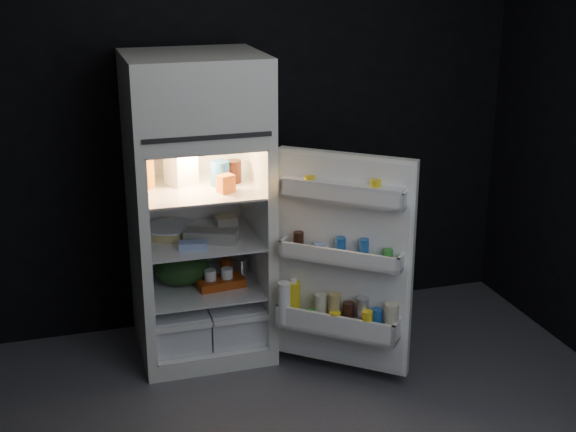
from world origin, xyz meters
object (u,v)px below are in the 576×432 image
object	(u,v)px
milk_jug	(181,164)
refrigerator	(197,197)
yogurt_tray	(220,282)
fridge_door	(342,268)
egg_carton	(211,236)

from	to	relation	value
milk_jug	refrigerator	bearing A→B (deg)	-58.39
milk_jug	yogurt_tray	size ratio (longest dim) A/B	0.87
refrigerator	milk_jug	distance (m)	0.21
refrigerator	milk_jug	xyz separation A→B (m)	(-0.08, 0.05, 0.19)
refrigerator	fridge_door	bearing A→B (deg)	-42.77
refrigerator	egg_carton	xyz separation A→B (m)	(0.05, -0.14, -0.19)
fridge_door	egg_carton	size ratio (longest dim) A/B	4.04
milk_jug	egg_carton	bearing A→B (deg)	-82.31
egg_carton	yogurt_tray	distance (m)	0.32
milk_jug	fridge_door	bearing A→B (deg)	-66.48
refrigerator	egg_carton	bearing A→B (deg)	-72.69
fridge_door	yogurt_tray	bearing A→B (deg)	138.03
egg_carton	yogurt_tray	xyz separation A→B (m)	(0.05, 0.04, -0.31)
milk_jug	egg_carton	xyz separation A→B (m)	(0.13, -0.20, -0.38)
refrigerator	fridge_door	world-z (taller)	refrigerator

